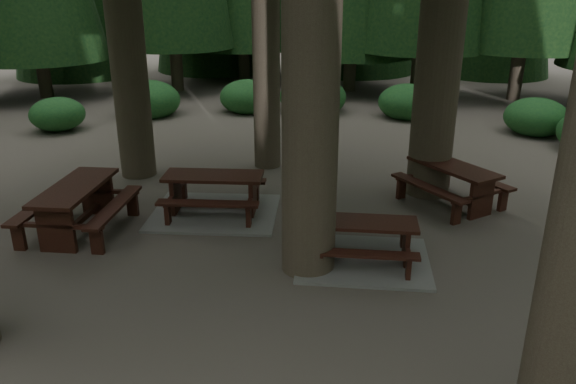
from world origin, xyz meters
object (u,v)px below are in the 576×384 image
(picnic_table_a, at_px, (364,248))
(picnic_table_d, at_px, (452,179))
(picnic_table_c, at_px, (214,200))
(picnic_table_b, at_px, (77,201))

(picnic_table_a, xyz_separation_m, picnic_table_d, (1.28, 2.99, 0.32))
(picnic_table_d, bearing_deg, picnic_table_c, -114.56)
(picnic_table_b, distance_m, picnic_table_d, 7.23)
(picnic_table_d, bearing_deg, picnic_table_a, -70.52)
(picnic_table_a, height_order, picnic_table_c, picnic_table_c)
(picnic_table_c, relative_size, picnic_table_d, 1.13)
(picnic_table_c, distance_m, picnic_table_d, 4.79)
(picnic_table_c, bearing_deg, picnic_table_b, -157.10)
(picnic_table_b, height_order, picnic_table_c, picnic_table_b)
(picnic_table_a, height_order, picnic_table_b, picnic_table_b)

